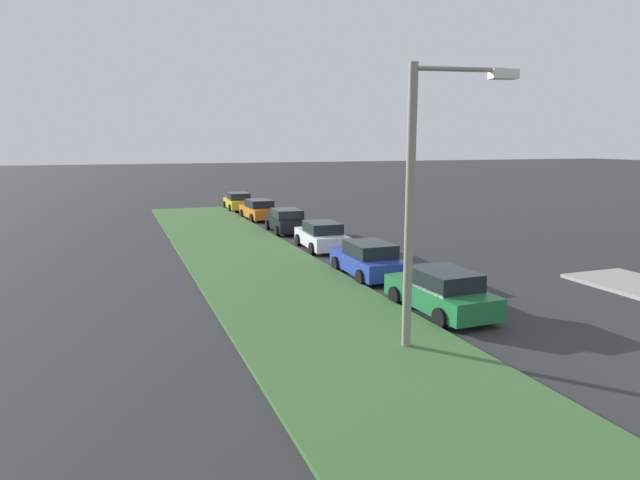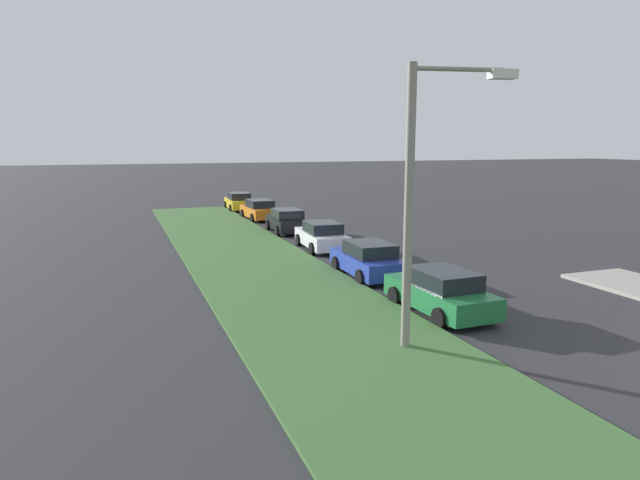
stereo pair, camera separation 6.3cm
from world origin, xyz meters
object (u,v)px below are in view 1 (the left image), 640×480
at_px(parked_car_green, 441,292).
at_px(parked_car_black, 286,221).
at_px(parked_car_orange, 259,210).
at_px(parked_car_blue, 368,260).
at_px(parked_car_yellow, 238,202).
at_px(parked_car_white, 322,236).
at_px(streetlight, 423,187).

relative_size(parked_car_green, parked_car_black, 0.99).
height_order(parked_car_black, parked_car_orange, same).
bearing_deg(parked_car_blue, parked_car_green, -178.32).
height_order(parked_car_blue, parked_car_yellow, same).
bearing_deg(parked_car_white, streetlight, 173.09).
xyz_separation_m(parked_car_green, parked_car_black, (17.87, -0.18, 0.00)).
height_order(parked_car_green, parked_car_black, same).
height_order(parked_car_green, parked_car_blue, same).
xyz_separation_m(parked_car_green, parked_car_orange, (24.18, -0.00, 0.00)).
height_order(parked_car_yellow, streetlight, streetlight).
height_order(parked_car_orange, streetlight, streetlight).
bearing_deg(streetlight, parked_car_orange, -5.02).
bearing_deg(parked_car_black, parked_car_green, -177.74).
bearing_deg(parked_car_blue, parked_car_orange, 0.94).
distance_m(parked_car_green, parked_car_black, 17.87).
height_order(parked_car_blue, parked_car_orange, same).
bearing_deg(parked_car_yellow, parked_car_blue, -178.01).
distance_m(parked_car_yellow, streetlight, 33.32).
distance_m(parked_car_blue, parked_car_yellow, 25.01).
xyz_separation_m(parked_car_green, parked_car_yellow, (30.46, 0.16, 0.00)).
bearing_deg(parked_car_white, parked_car_black, 3.80).
height_order(parked_car_blue, streetlight, streetlight).
xyz_separation_m(parked_car_blue, parked_car_black, (12.41, -0.23, 0.00)).
distance_m(parked_car_white, parked_car_black, 6.12).
relative_size(parked_car_blue, parked_car_white, 0.99).
relative_size(parked_car_white, parked_car_orange, 1.01).
bearing_deg(parked_car_black, parked_car_orange, 4.42).
bearing_deg(parked_car_blue, streetlight, 165.20).
relative_size(parked_car_black, parked_car_orange, 1.00).
relative_size(parked_car_white, parked_car_yellow, 1.01).
relative_size(parked_car_white, streetlight, 0.59).
bearing_deg(streetlight, parked_car_green, -42.22).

